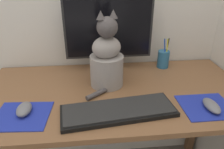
{
  "coord_description": "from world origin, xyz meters",
  "views": [
    {
      "loc": [
        -0.12,
        -0.93,
        1.32
      ],
      "look_at": [
        -0.03,
        -0.06,
        0.88
      ],
      "focal_mm": 35.0,
      "sensor_mm": 36.0,
      "label": 1
    }
  ],
  "objects": [
    {
      "name": "computer_mouse_right",
      "position": [
        0.39,
        -0.2,
        0.78
      ],
      "size": [
        0.06,
        0.11,
        0.03
      ],
      "color": "slate",
      "rests_on": "mousepad_right"
    },
    {
      "name": "keyboard",
      "position": [
        -0.01,
        -0.18,
        0.77
      ],
      "size": [
        0.49,
        0.22,
        0.02
      ],
      "rotation": [
        0.0,
        0.0,
        0.12
      ],
      "color": "black",
      "rests_on": "desk"
    },
    {
      "name": "desk",
      "position": [
        0.0,
        0.0,
        0.65
      ],
      "size": [
        1.32,
        0.66,
        0.76
      ],
      "color": "brown",
      "rests_on": "ground_plane"
    },
    {
      "name": "computer_mouse_left",
      "position": [
        -0.41,
        -0.15,
        0.78
      ],
      "size": [
        0.06,
        0.1,
        0.03
      ],
      "color": "slate",
      "rests_on": "mousepad_left"
    },
    {
      "name": "monitor",
      "position": [
        -0.02,
        0.24,
        0.98
      ],
      "size": [
        0.48,
        0.17,
        0.41
      ],
      "color": "black",
      "rests_on": "desk"
    },
    {
      "name": "mousepad_right",
      "position": [
        0.38,
        -0.18,
        0.76
      ],
      "size": [
        0.22,
        0.2,
        0.0
      ],
      "rotation": [
        0.0,
        0.0,
        0.0
      ],
      "color": "#1E2D9E",
      "rests_on": "desk"
    },
    {
      "name": "cat",
      "position": [
        -0.04,
        0.07,
        0.9
      ],
      "size": [
        0.22,
        0.26,
        0.38
      ],
      "rotation": [
        0.0,
        0.0,
        0.31
      ],
      "color": "gray",
      "rests_on": "desk"
    },
    {
      "name": "mousepad_left",
      "position": [
        -0.41,
        -0.17,
        0.76
      ],
      "size": [
        0.24,
        0.21,
        0.0
      ],
      "rotation": [
        0.0,
        0.0,
        -0.07
      ],
      "color": "#1E2D9E",
      "rests_on": "desk"
    },
    {
      "name": "pen_cup",
      "position": [
        0.31,
        0.25,
        0.81
      ],
      "size": [
        0.07,
        0.07,
        0.18
      ],
      "color": "#286089",
      "rests_on": "desk"
    }
  ]
}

